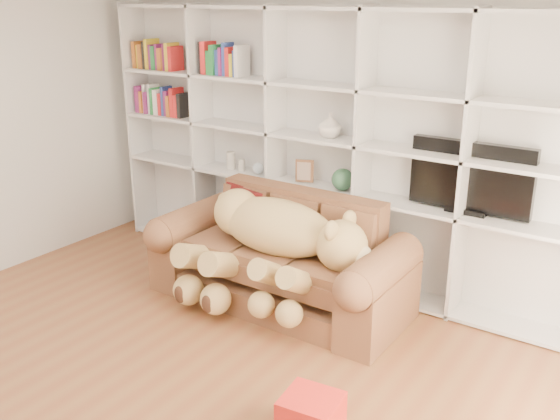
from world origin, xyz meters
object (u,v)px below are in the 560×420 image
Objects in this scene: tv at (471,178)px; sofa at (281,264)px; teddy_bear at (271,240)px; gift_box at (311,417)px.

sofa is at bearing -152.79° from tv.
tv is at bearing 34.14° from teddy_bear.
sofa is 1.67m from tv.
teddy_bear is at bearing 133.48° from gift_box.
gift_box is at bearing -46.09° from teddy_bear.
gift_box is 0.35× the size of tv.
sofa reaches higher than gift_box.
teddy_bear is 1.62× the size of tv.
teddy_bear is (0.03, -0.18, 0.28)m from sofa.
sofa is 2.28× the size of tv.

